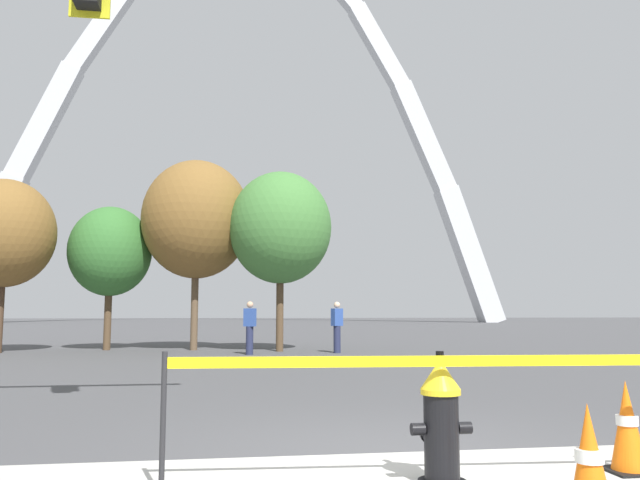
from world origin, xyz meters
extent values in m
plane|color=#474749|center=(0.00, 0.00, 0.00)|extent=(240.00, 240.00, 0.00)
cylinder|color=black|center=(0.04, -0.97, 0.36)|extent=(0.26, 0.26, 0.62)
cylinder|color=gold|center=(0.04, -0.97, 0.69)|extent=(0.30, 0.30, 0.04)
cone|color=gold|center=(0.04, -0.97, 0.82)|extent=(0.30, 0.30, 0.22)
cylinder|color=black|center=(0.04, -0.97, 0.96)|extent=(0.06, 0.06, 0.06)
cylinder|color=black|center=(-0.14, -0.97, 0.42)|extent=(0.10, 0.09, 0.09)
cylinder|color=black|center=(0.22, -0.97, 0.42)|extent=(0.10, 0.09, 0.09)
cylinder|color=black|center=(0.04, -0.77, 0.33)|extent=(0.13, 0.14, 0.13)
cylinder|color=black|center=(0.04, -0.69, 0.33)|extent=(0.15, 0.03, 0.15)
cylinder|color=#232326|center=(-1.98, -0.98, 0.50)|extent=(0.04, 0.04, 1.01)
cube|color=yellow|center=(0.74, -1.16, 0.93)|extent=(5.46, 0.36, 0.08)
cube|color=black|center=(1.65, -0.80, 0.01)|extent=(0.36, 0.36, 0.03)
cone|color=orange|center=(1.65, -0.80, 0.38)|extent=(0.28, 0.28, 0.70)
cylinder|color=white|center=(1.65, -0.80, 0.42)|extent=(0.17, 0.17, 0.08)
cone|color=orange|center=(0.64, -1.93, 0.38)|extent=(0.28, 0.28, 0.70)
cylinder|color=white|center=(0.64, -1.93, 0.42)|extent=(0.17, 0.17, 0.08)
cube|color=silver|center=(-21.75, 66.39, 22.16)|extent=(7.49, 2.20, 13.62)
cube|color=silver|center=(-16.31, 66.39, 33.24)|extent=(7.17, 1.94, 10.55)
cube|color=silver|center=(16.31, 66.39, 33.24)|extent=(7.17, 1.94, 10.55)
cube|color=silver|center=(21.75, 66.39, 22.16)|extent=(7.49, 2.20, 13.62)
cube|color=silver|center=(27.18, 66.39, 7.92)|extent=(7.79, 2.46, 16.72)
cylinder|color=#473323|center=(-8.56, 15.55, 1.18)|extent=(0.24, 0.24, 2.35)
ellipsoid|color=brown|center=(-8.56, 15.55, 3.76)|extent=(3.14, 3.14, 3.45)
cylinder|color=brown|center=(-5.49, 16.68, 1.04)|extent=(0.24, 0.24, 2.08)
ellipsoid|color=#336B2D|center=(-5.49, 16.68, 3.33)|extent=(2.77, 2.77, 3.05)
cylinder|color=brown|center=(-2.60, 16.19, 1.38)|extent=(0.24, 0.24, 2.76)
ellipsoid|color=brown|center=(-2.60, 16.19, 4.42)|extent=(3.69, 3.69, 4.05)
cylinder|color=brown|center=(0.19, 15.12, 1.27)|extent=(0.24, 0.24, 2.53)
ellipsoid|color=#427A38|center=(0.19, 15.12, 4.05)|extent=(3.38, 3.38, 3.71)
cylinder|color=#232847|center=(1.90, 14.06, 0.42)|extent=(0.22, 0.22, 0.84)
cube|color=#2D4C99|center=(1.90, 14.06, 1.11)|extent=(0.39, 0.35, 0.54)
sphere|color=beige|center=(1.90, 14.06, 1.49)|extent=(0.20, 0.20, 0.20)
cylinder|color=#232847|center=(-0.84, 13.68, 0.42)|extent=(0.22, 0.22, 0.84)
cube|color=#2D4C99|center=(-0.84, 13.68, 1.11)|extent=(0.39, 0.35, 0.54)
sphere|color=tan|center=(-0.84, 13.68, 1.49)|extent=(0.20, 0.20, 0.20)
camera|label=1|loc=(-1.57, -5.61, 1.29)|focal=35.55mm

